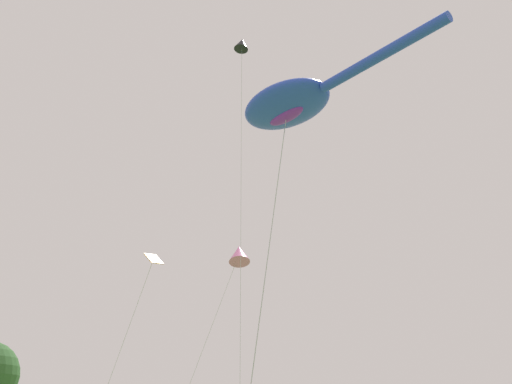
{
  "coord_description": "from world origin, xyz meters",
  "views": [
    {
      "loc": [
        -9.31,
        -0.48,
        1.62
      ],
      "look_at": [
        -0.3,
        9.47,
        7.33
      ],
      "focal_mm": 39.25,
      "sensor_mm": 36.0,
      "label": 1
    }
  ],
  "objects_px": {
    "small_kite_box_yellow": "(239,254)",
    "small_kite_stunt_black": "(242,46)",
    "small_kite_diamond_red": "(150,269)",
    "big_show_kite": "(291,103)"
  },
  "relations": [
    {
      "from": "small_kite_box_yellow",
      "to": "small_kite_stunt_black",
      "type": "xyz_separation_m",
      "value": [
        -2.72,
        -3.2,
        11.51
      ]
    },
    {
      "from": "big_show_kite",
      "to": "small_kite_diamond_red",
      "type": "bearing_deg",
      "value": -6.71
    },
    {
      "from": "small_kite_box_yellow",
      "to": "small_kite_stunt_black",
      "type": "distance_m",
      "value": 12.25
    },
    {
      "from": "big_show_kite",
      "to": "small_kite_stunt_black",
      "type": "relative_size",
      "value": 0.56
    },
    {
      "from": "small_kite_stunt_black",
      "to": "small_kite_diamond_red",
      "type": "distance_m",
      "value": 14.4
    },
    {
      "from": "small_kite_box_yellow",
      "to": "small_kite_diamond_red",
      "type": "xyz_separation_m",
      "value": [
        -6.42,
        -0.97,
        -2.23
      ]
    },
    {
      "from": "big_show_kite",
      "to": "small_kite_diamond_red",
      "type": "height_order",
      "value": "big_show_kite"
    },
    {
      "from": "small_kite_stunt_black",
      "to": "small_kite_diamond_red",
      "type": "xyz_separation_m",
      "value": [
        -3.71,
        2.23,
        -13.74
      ]
    },
    {
      "from": "small_kite_box_yellow",
      "to": "small_kite_diamond_red",
      "type": "bearing_deg",
      "value": 42.8
    },
    {
      "from": "small_kite_diamond_red",
      "to": "small_kite_stunt_black",
      "type": "bearing_deg",
      "value": 41.39
    }
  ]
}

